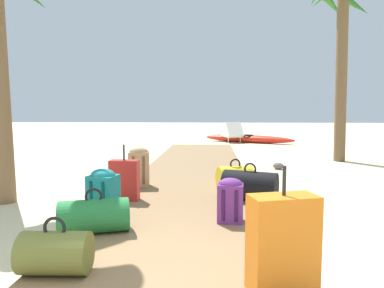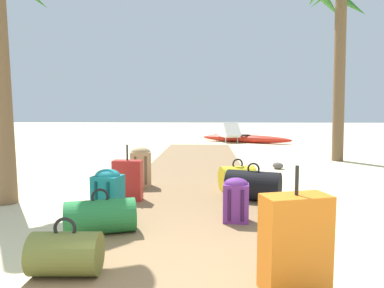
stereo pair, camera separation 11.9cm
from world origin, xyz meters
name	(u,v)px [view 1 (the left image)]	position (x,y,z in m)	size (l,w,h in m)	color
ground_plane	(190,186)	(0.00, 4.19, 0.00)	(60.00, 60.00, 0.00)	beige
boardwalk	(194,173)	(0.00, 5.24, 0.04)	(1.97, 10.48, 0.08)	olive
suitcase_orange	(283,243)	(0.82, 0.67, 0.40)	(0.48, 0.33, 0.82)	orange
duffel_bag_black	(250,186)	(0.86, 3.00, 0.27)	(0.78, 0.60, 0.50)	black
backpack_tan	(139,166)	(-0.76, 3.76, 0.40)	(0.34, 0.27, 0.61)	tan
duffel_bag_green	(94,216)	(-0.76, 1.67, 0.24)	(0.72, 0.51, 0.44)	#237538
duffel_bag_yellow	(235,178)	(0.70, 3.56, 0.26)	(0.58, 0.48, 0.47)	gold
backpack_teal	(103,191)	(-0.85, 2.24, 0.36)	(0.35, 0.32, 0.53)	#197A7F
backpack_purple	(230,199)	(0.56, 2.08, 0.33)	(0.28, 0.24, 0.47)	#6B2D84
duffel_bag_olive	(55,252)	(-0.75, 0.82, 0.24)	(0.50, 0.33, 0.42)	olive
suitcase_red	(124,180)	(-0.78, 2.92, 0.34)	(0.38, 0.18, 0.73)	red
palm_tree_far_right	(348,10)	(3.56, 7.29, 3.63)	(2.25, 2.21, 4.69)	brown
lounge_chair	(231,134)	(1.08, 12.32, 0.33)	(1.01, 1.63, 0.80)	white
kayak	(248,139)	(1.74, 12.19, 0.15)	(3.49, 2.12, 0.31)	red
rock_right_near	(278,166)	(1.77, 5.97, 0.07)	(0.24, 0.20, 0.14)	#5B5651
rock_left_mid	(109,174)	(-1.55, 4.78, 0.08)	(0.21, 0.24, 0.15)	#5B5651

